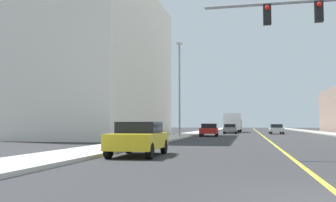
# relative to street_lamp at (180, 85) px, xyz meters

# --- Properties ---
(ground) EXTENTS (192.00, 192.00, 0.00)m
(ground) POSITION_rel_street_lamp_xyz_m (8.11, 13.80, -5.17)
(ground) COLOR #2D2D30
(sidewalk_left) EXTENTS (2.82, 168.00, 0.15)m
(sidewalk_left) POSITION_rel_street_lamp_xyz_m (-0.91, 13.80, -5.09)
(sidewalk_left) COLOR beige
(sidewalk_left) RESTS_ON ground
(lane_marking_center) EXTENTS (0.16, 144.00, 0.01)m
(lane_marking_center) POSITION_rel_street_lamp_xyz_m (8.11, 13.80, -5.16)
(lane_marking_center) COLOR yellow
(lane_marking_center) RESTS_ON ground
(building_left_near) EXTENTS (10.61, 22.49, 15.72)m
(building_left_near) POSITION_rel_street_lamp_xyz_m (-8.84, 1.94, 2.69)
(building_left_near) COLOR silver
(building_left_near) RESTS_ON ground
(street_lamp) EXTENTS (0.56, 0.28, 9.17)m
(street_lamp) POSITION_rel_street_lamp_xyz_m (0.00, 0.00, 0.00)
(street_lamp) COLOR gray
(street_lamp) RESTS_ON sidewalk_left
(car_silver) EXTENTS (1.81, 4.15, 1.35)m
(car_silver) POSITION_rel_street_lamp_xyz_m (10.23, 17.85, -4.46)
(car_silver) COLOR #BCBCC1
(car_silver) RESTS_ON ground
(car_gray) EXTENTS (1.81, 4.29, 1.37)m
(car_gray) POSITION_rel_street_lamp_xyz_m (3.98, 18.04, -4.45)
(car_gray) COLOR slate
(car_gray) RESTS_ON ground
(car_red) EXTENTS (2.05, 4.46, 1.41)m
(car_red) POSITION_rel_street_lamp_xyz_m (2.18, 6.46, -4.44)
(car_red) COLOR red
(car_red) RESTS_ON ground
(car_yellow) EXTENTS (2.00, 3.95, 1.45)m
(car_yellow) POSITION_rel_street_lamp_xyz_m (1.81, -19.73, -4.41)
(car_yellow) COLOR gold
(car_yellow) RESTS_ON ground
(delivery_truck) EXTENTS (2.71, 8.88, 3.05)m
(delivery_truck) POSITION_rel_street_lamp_xyz_m (4.04, 27.35, -3.54)
(delivery_truck) COLOR red
(delivery_truck) RESTS_ON ground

